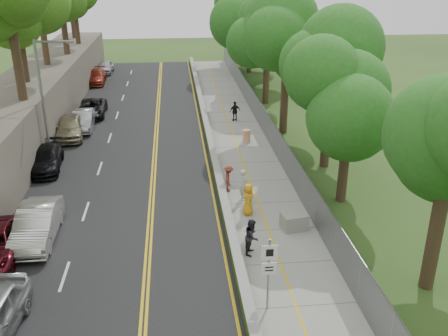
# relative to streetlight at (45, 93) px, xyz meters

# --- Properties ---
(ground) EXTENTS (140.00, 140.00, 0.00)m
(ground) POSITION_rel_streetlight_xyz_m (10.46, -14.00, -4.64)
(ground) COLOR #33511E
(ground) RESTS_ON ground
(road) EXTENTS (11.20, 66.00, 0.04)m
(road) POSITION_rel_streetlight_xyz_m (5.06, 1.00, -4.62)
(road) COLOR black
(road) RESTS_ON ground
(sidewalk) EXTENTS (4.20, 66.00, 0.05)m
(sidewalk) POSITION_rel_streetlight_xyz_m (13.01, 1.00, -4.61)
(sidewalk) COLOR gray
(sidewalk) RESTS_ON ground
(jersey_barrier) EXTENTS (0.42, 66.00, 0.60)m
(jersey_barrier) POSITION_rel_streetlight_xyz_m (10.71, 1.00, -4.34)
(jersey_barrier) COLOR #7FD320
(jersey_barrier) RESTS_ON ground
(rock_embankment) EXTENTS (5.00, 66.00, 4.00)m
(rock_embankment) POSITION_rel_streetlight_xyz_m (-3.04, 1.00, -2.64)
(rock_embankment) COLOR #595147
(rock_embankment) RESTS_ON ground
(chainlink_fence) EXTENTS (0.04, 66.00, 2.00)m
(chainlink_fence) POSITION_rel_streetlight_xyz_m (15.11, 1.00, -3.64)
(chainlink_fence) COLOR slate
(chainlink_fence) RESTS_ON ground
(trees_fenceside) EXTENTS (7.00, 66.00, 14.00)m
(trees_fenceside) POSITION_rel_streetlight_xyz_m (17.46, 1.00, 2.36)
(trees_fenceside) COLOR #2E7422
(trees_fenceside) RESTS_ON ground
(streetlight) EXTENTS (2.52, 0.22, 8.00)m
(streetlight) POSITION_rel_streetlight_xyz_m (0.00, 0.00, 0.00)
(streetlight) COLOR gray
(streetlight) RESTS_ON ground
(signpost) EXTENTS (0.62, 0.09, 3.10)m
(signpost) POSITION_rel_streetlight_xyz_m (11.51, -17.02, -2.68)
(signpost) COLOR gray
(signpost) RESTS_ON sidewalk
(construction_barrel) EXTENTS (0.57, 0.57, 0.93)m
(construction_barrel) POSITION_rel_streetlight_xyz_m (13.46, 2.00, -4.12)
(construction_barrel) COLOR #DE4F0F
(construction_barrel) RESTS_ON sidewalk
(concrete_block) EXTENTS (1.37, 1.12, 0.82)m
(concrete_block) POSITION_rel_streetlight_xyz_m (13.98, -11.00, -4.18)
(concrete_block) COLOR gray
(concrete_block) RESTS_ON sidewalk
(car_1) EXTENTS (1.82, 4.96, 1.62)m
(car_1) POSITION_rel_streetlight_xyz_m (1.46, -10.72, -3.79)
(car_1) COLOR silver
(car_1) RESTS_ON road
(car_3) EXTENTS (2.37, 4.97, 1.40)m
(car_3) POSITION_rel_streetlight_xyz_m (-0.14, -1.73, -3.90)
(car_3) COLOR black
(car_3) RESTS_ON road
(car_4) EXTENTS (2.38, 5.00, 1.65)m
(car_4) POSITION_rel_streetlight_xyz_m (0.34, 4.45, -3.78)
(car_4) COLOR gray
(car_4) RESTS_ON road
(car_5) EXTENTS (1.80, 4.59, 1.49)m
(car_5) POSITION_rel_streetlight_xyz_m (0.97, 6.43, -3.86)
(car_5) COLOR #979A9E
(car_5) RESTS_ON road
(car_6) EXTENTS (2.37, 4.93, 1.36)m
(car_6) POSITION_rel_streetlight_xyz_m (1.17, 10.12, -3.92)
(car_6) COLOR black
(car_6) RESTS_ON road
(car_7) EXTENTS (2.16, 5.04, 1.45)m
(car_7) POSITION_rel_streetlight_xyz_m (-0.14, 22.52, -3.88)
(car_7) COLOR maroon
(car_7) RESTS_ON road
(car_8) EXTENTS (1.84, 4.29, 1.45)m
(car_8) POSITION_rel_streetlight_xyz_m (0.27, 27.91, -3.88)
(car_8) COLOR #BCBCC1
(car_8) RESTS_ON road
(painter_0) EXTENTS (0.64, 0.90, 1.73)m
(painter_0) POSITION_rel_streetlight_xyz_m (11.91, -9.22, -3.72)
(painter_0) COLOR orange
(painter_0) RESTS_ON sidewalk
(painter_1) EXTENTS (0.56, 0.73, 1.78)m
(painter_1) POSITION_rel_streetlight_xyz_m (11.91, -7.42, -3.70)
(painter_1) COLOR beige
(painter_1) RESTS_ON sidewalk
(painter_2) EXTENTS (0.92, 1.02, 1.72)m
(painter_2) POSITION_rel_streetlight_xyz_m (11.52, -13.00, -3.73)
(painter_2) COLOR black
(painter_2) RESTS_ON sidewalk
(painter_3) EXTENTS (0.63, 1.05, 1.59)m
(painter_3) POSITION_rel_streetlight_xyz_m (11.21, -6.26, -3.80)
(painter_3) COLOR maroon
(painter_3) RESTS_ON sidewalk
(person_far) EXTENTS (1.05, 0.70, 1.66)m
(person_far) POSITION_rel_streetlight_xyz_m (13.26, 7.35, -3.76)
(person_far) COLOR black
(person_far) RESTS_ON sidewalk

